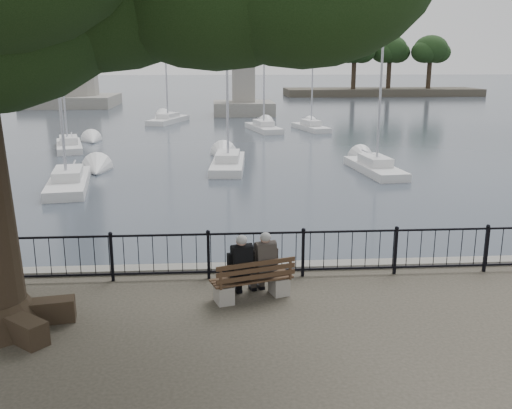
{
  "coord_description": "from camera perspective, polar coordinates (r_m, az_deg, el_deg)",
  "views": [
    {
      "loc": [
        -0.79,
        -8.85,
        4.51
      ],
      "look_at": [
        0.0,
        2.5,
        1.6
      ],
      "focal_mm": 40.0,
      "sensor_mm": 36.0,
      "label": 1
    }
  ],
  "objects": [
    {
      "name": "sailboat_e",
      "position": [
        37.87,
        -18.21,
        5.78
      ],
      "size": [
        2.76,
        5.45,
        11.65
      ],
      "color": "silver",
      "rests_on": "ground"
    },
    {
      "name": "bench",
      "position": [
        11.09,
        -0.34,
        -8.02
      ],
      "size": [
        1.66,
        0.93,
        0.84
      ],
      "color": "gray",
      "rests_on": "ground"
    },
    {
      "name": "person_right",
      "position": [
        11.14,
        0.69,
        -6.15
      ],
      "size": [
        0.52,
        0.72,
        1.33
      ],
      "color": "#2A2622",
      "rests_on": "ground"
    },
    {
      "name": "lion_monument",
      "position": [
        58.94,
        -1.27,
        11.15
      ],
      "size": [
        6.07,
        6.07,
        8.94
      ],
      "color": "slate",
      "rests_on": "ground"
    },
    {
      "name": "sailboat_h",
      "position": [
        51.97,
        -8.77,
        8.5
      ],
      "size": [
        3.55,
        6.3,
        13.69
      ],
      "color": "silver",
      "rests_on": "ground"
    },
    {
      "name": "far_shore",
      "position": [
        92.16,
        12.98,
        13.04
      ],
      "size": [
        30.0,
        8.6,
        9.18
      ],
      "color": "#343028",
      "rests_on": "ground"
    },
    {
      "name": "railing",
      "position": [
        12.04,
        0.0,
        -4.8
      ],
      "size": [
        22.06,
        0.06,
        1.0
      ],
      "color": "black",
      "rests_on": "ground"
    },
    {
      "name": "harbor",
      "position": [
        12.89,
        -0.16,
        -8.53
      ],
      "size": [
        260.0,
        260.0,
        1.2
      ],
      "color": "slate",
      "rests_on": "ground"
    },
    {
      "name": "person_left",
      "position": [
        10.97,
        -1.66,
        -6.47
      ],
      "size": [
        0.52,
        0.72,
        1.33
      ],
      "color": "black",
      "rests_on": "ground"
    },
    {
      "name": "sailboat_b",
      "position": [
        29.74,
        -2.82,
        4.36
      ],
      "size": [
        1.99,
        5.8,
        12.91
      ],
      "color": "silver",
      "rests_on": "ground"
    },
    {
      "name": "sailboat_c",
      "position": [
        29.2,
        11.8,
        3.74
      ],
      "size": [
        2.02,
        5.45,
        9.64
      ],
      "color": "silver",
      "rests_on": "ground"
    },
    {
      "name": "sailboat_g",
      "position": [
        46.23,
        5.49,
        7.81
      ],
      "size": [
        2.57,
        5.21,
        9.99
      ],
      "color": "silver",
      "rests_on": "ground"
    },
    {
      "name": "sailboat_f",
      "position": [
        45.51,
        0.75,
        7.79
      ],
      "size": [
        2.73,
        5.81,
        11.21
      ],
      "color": "silver",
      "rests_on": "ground"
    },
    {
      "name": "sailboat_a",
      "position": [
        26.5,
        -18.24,
        2.26
      ],
      "size": [
        2.49,
        5.94,
        9.97
      ],
      "color": "silver",
      "rests_on": "ground"
    }
  ]
}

